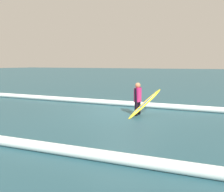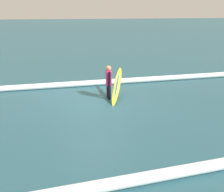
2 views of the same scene
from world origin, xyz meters
name	(u,v)px [view 2 (image 2 of 2)]	position (x,y,z in m)	size (l,w,h in m)	color
ground_plane	(93,101)	(0.00, 0.00, 0.00)	(196.30, 196.30, 0.00)	#27525F
surfer	(109,80)	(-0.68, -0.17, 0.75)	(0.22, 0.60, 1.36)	black
surfboard	(117,86)	(-1.02, -0.16, 0.52)	(0.96, 1.95, 1.08)	yellow
wave_crest_foreground	(117,81)	(-1.45, -2.09, 0.13)	(0.27, 0.27, 25.32)	white
wave_crest_midground	(207,167)	(-1.89, 5.09, 0.13)	(0.26, 0.26, 14.06)	white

